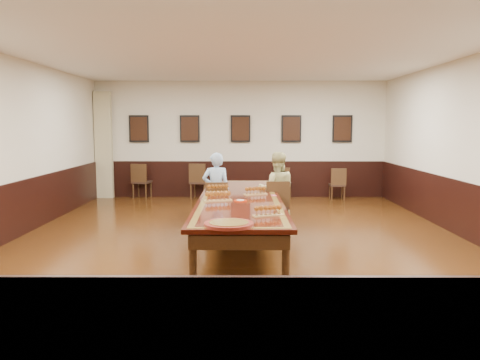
{
  "coord_description": "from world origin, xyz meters",
  "views": [
    {
      "loc": [
        0.03,
        -7.99,
        2.0
      ],
      "look_at": [
        0.0,
        0.5,
        1.0
      ],
      "focal_mm": 35.0,
      "sensor_mm": 36.0,
      "label": 1
    }
  ],
  "objects_px": {
    "spare_chair_a": "(142,181)",
    "person_man": "(216,190)",
    "spare_chair_b": "(199,181)",
    "spare_chair_d": "(337,184)",
    "conference_table": "(240,206)",
    "chair_woman": "(277,205)",
    "person_woman": "(277,190)",
    "chair_man": "(216,205)",
    "spare_chair_c": "(283,183)",
    "carved_platter": "(229,224)"
  },
  "relations": [
    {
      "from": "person_man",
      "to": "person_woman",
      "type": "height_order",
      "value": "person_woman"
    },
    {
      "from": "spare_chair_d",
      "to": "conference_table",
      "type": "height_order",
      "value": "spare_chair_d"
    },
    {
      "from": "chair_woman",
      "to": "spare_chair_c",
      "type": "relative_size",
      "value": 1.1
    },
    {
      "from": "person_woman",
      "to": "spare_chair_a",
      "type": "bearing_deg",
      "value": -48.06
    },
    {
      "from": "spare_chair_a",
      "to": "person_man",
      "type": "xyz_separation_m",
      "value": [
        2.24,
        -3.67,
        0.26
      ]
    },
    {
      "from": "chair_man",
      "to": "spare_chair_a",
      "type": "xyz_separation_m",
      "value": [
        -2.25,
        3.76,
        0.02
      ]
    },
    {
      "from": "spare_chair_d",
      "to": "person_man",
      "type": "distance_m",
      "value": 4.58
    },
    {
      "from": "spare_chair_b",
      "to": "spare_chair_d",
      "type": "distance_m",
      "value": 3.72
    },
    {
      "from": "chair_woman",
      "to": "spare_chair_b",
      "type": "bearing_deg",
      "value": -64.33
    },
    {
      "from": "spare_chair_a",
      "to": "spare_chair_c",
      "type": "relative_size",
      "value": 1.1
    },
    {
      "from": "carved_platter",
      "to": "person_man",
      "type": "bearing_deg",
      "value": 95.77
    },
    {
      "from": "spare_chair_b",
      "to": "spare_chair_c",
      "type": "xyz_separation_m",
      "value": [
        2.29,
        0.04,
        -0.05
      ]
    },
    {
      "from": "carved_platter",
      "to": "chair_man",
      "type": "bearing_deg",
      "value": 95.79
    },
    {
      "from": "chair_man",
      "to": "spare_chair_b",
      "type": "height_order",
      "value": "spare_chair_b"
    },
    {
      "from": "conference_table",
      "to": "spare_chair_d",
      "type": "bearing_deg",
      "value": 59.81
    },
    {
      "from": "spare_chair_b",
      "to": "person_man",
      "type": "bearing_deg",
      "value": 111.06
    },
    {
      "from": "chair_man",
      "to": "spare_chair_b",
      "type": "relative_size",
      "value": 0.95
    },
    {
      "from": "spare_chair_a",
      "to": "person_man",
      "type": "relative_size",
      "value": 0.65
    },
    {
      "from": "chair_woman",
      "to": "person_man",
      "type": "distance_m",
      "value": 1.22
    },
    {
      "from": "spare_chair_d",
      "to": "chair_man",
      "type": "bearing_deg",
      "value": 49.38
    },
    {
      "from": "spare_chair_b",
      "to": "chair_woman",
      "type": "bearing_deg",
      "value": 126.92
    },
    {
      "from": "chair_man",
      "to": "spare_chair_a",
      "type": "height_order",
      "value": "spare_chair_a"
    },
    {
      "from": "spare_chair_d",
      "to": "conference_table",
      "type": "distance_m",
      "value": 5.17
    },
    {
      "from": "person_man",
      "to": "spare_chair_b",
      "type": "bearing_deg",
      "value": -84.76
    },
    {
      "from": "spare_chair_c",
      "to": "spare_chair_d",
      "type": "xyz_separation_m",
      "value": [
        1.43,
        -0.21,
        -0.0
      ]
    },
    {
      "from": "person_man",
      "to": "conference_table",
      "type": "relative_size",
      "value": 0.29
    },
    {
      "from": "person_man",
      "to": "spare_chair_d",
      "type": "bearing_deg",
      "value": -137.37
    },
    {
      "from": "chair_man",
      "to": "carved_platter",
      "type": "height_order",
      "value": "chair_man"
    },
    {
      "from": "chair_woman",
      "to": "spare_chair_d",
      "type": "bearing_deg",
      "value": -118.54
    },
    {
      "from": "chair_man",
      "to": "person_man",
      "type": "xyz_separation_m",
      "value": [
        -0.01,
        0.1,
        0.27
      ]
    },
    {
      "from": "spare_chair_a",
      "to": "conference_table",
      "type": "height_order",
      "value": "spare_chair_a"
    },
    {
      "from": "chair_woman",
      "to": "conference_table",
      "type": "distance_m",
      "value": 1.17
    },
    {
      "from": "conference_table",
      "to": "person_woman",
      "type": "bearing_deg",
      "value": 54.97
    },
    {
      "from": "chair_woman",
      "to": "conference_table",
      "type": "height_order",
      "value": "chair_woman"
    },
    {
      "from": "chair_man",
      "to": "conference_table",
      "type": "xyz_separation_m",
      "value": [
        0.46,
        -0.99,
        0.15
      ]
    },
    {
      "from": "spare_chair_c",
      "to": "chair_woman",
      "type": "bearing_deg",
      "value": 97.76
    },
    {
      "from": "chair_woman",
      "to": "spare_chair_c",
      "type": "distance_m",
      "value": 3.79
    },
    {
      "from": "conference_table",
      "to": "carved_platter",
      "type": "relative_size",
      "value": 6.69
    },
    {
      "from": "spare_chair_b",
      "to": "person_man",
      "type": "height_order",
      "value": "person_man"
    },
    {
      "from": "person_man",
      "to": "spare_chair_c",
      "type": "bearing_deg",
      "value": -119.73
    },
    {
      "from": "chair_woman",
      "to": "carved_platter",
      "type": "height_order",
      "value": "chair_woman"
    },
    {
      "from": "person_woman",
      "to": "conference_table",
      "type": "height_order",
      "value": "person_woman"
    },
    {
      "from": "chair_man",
      "to": "spare_chair_d",
      "type": "relative_size",
      "value": 1.07
    },
    {
      "from": "conference_table",
      "to": "chair_man",
      "type": "bearing_deg",
      "value": 115.03
    },
    {
      "from": "spare_chair_d",
      "to": "chair_woman",
      "type": "bearing_deg",
      "value": 62.76
    },
    {
      "from": "chair_man",
      "to": "spare_chair_c",
      "type": "bearing_deg",
      "value": -119.04
    },
    {
      "from": "person_man",
      "to": "person_woman",
      "type": "xyz_separation_m",
      "value": [
        1.18,
        -0.07,
        0.01
      ]
    },
    {
      "from": "spare_chair_c",
      "to": "spare_chair_a",
      "type": "bearing_deg",
      "value": 13.59
    },
    {
      "from": "chair_woman",
      "to": "person_woman",
      "type": "distance_m",
      "value": 0.29
    },
    {
      "from": "chair_woman",
      "to": "person_woman",
      "type": "height_order",
      "value": "person_woman"
    }
  ]
}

